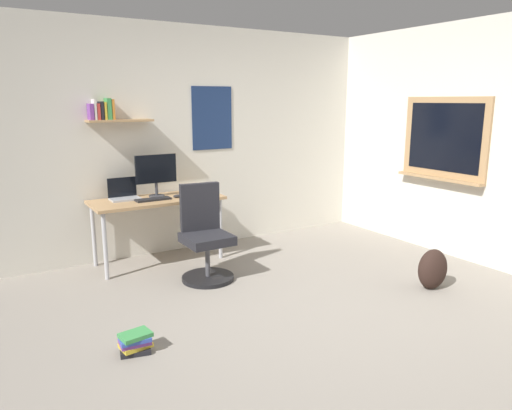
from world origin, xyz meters
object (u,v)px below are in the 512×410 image
object	(u,v)px
laptop	(124,194)
monitor_primary	(156,172)
keyboard	(153,199)
coffee_mug	(208,189)
computer_mouse	(178,196)
office_chair	(205,239)
book_stack_on_floor	(135,342)
backpack	(433,269)
desk	(157,205)

from	to	relation	value
laptop	monitor_primary	world-z (taller)	monitor_primary
keyboard	coffee_mug	xyz separation A→B (m)	(0.67, 0.05, 0.04)
computer_mouse	coffee_mug	bearing A→B (deg)	7.29
laptop	computer_mouse	size ratio (longest dim) A/B	2.98
office_chair	laptop	xyz separation A→B (m)	(-0.54, 0.86, 0.37)
computer_mouse	book_stack_on_floor	distance (m)	2.12
monitor_primary	backpack	bearing A→B (deg)	-48.98
coffee_mug	backpack	distance (m)	2.53
desk	office_chair	xyz separation A→B (m)	(0.22, -0.71, -0.24)
office_chair	computer_mouse	bearing A→B (deg)	91.26
desk	laptop	bearing A→B (deg)	155.56
computer_mouse	backpack	distance (m)	2.72
keyboard	computer_mouse	world-z (taller)	computer_mouse
coffee_mug	book_stack_on_floor	xyz separation A→B (m)	(-1.45, -1.77, -0.69)
computer_mouse	backpack	bearing A→B (deg)	-49.43
monitor_primary	coffee_mug	bearing A→B (deg)	-11.89
coffee_mug	laptop	bearing A→B (deg)	169.65
monitor_primary	computer_mouse	size ratio (longest dim) A/B	4.46
office_chair	computer_mouse	distance (m)	0.72
desk	computer_mouse	size ratio (longest dim) A/B	13.48
keyboard	computer_mouse	distance (m)	0.28
office_chair	keyboard	xyz separation A→B (m)	(-0.29, 0.64, 0.32)
desk	computer_mouse	bearing A→B (deg)	-19.44
monitor_primary	keyboard	xyz separation A→B (m)	(-0.11, -0.17, -0.26)
laptop	monitor_primary	bearing A→B (deg)	-7.84
desk	keyboard	size ratio (longest dim) A/B	3.79
book_stack_on_floor	laptop	bearing A→B (deg)	74.63
office_chair	laptop	distance (m)	1.08
office_chair	monitor_primary	size ratio (longest dim) A/B	2.05
desk	computer_mouse	xyz separation A→B (m)	(0.21, -0.07, 0.09)
keyboard	computer_mouse	xyz separation A→B (m)	(0.28, 0.00, 0.01)
laptop	keyboard	bearing A→B (deg)	-41.55
coffee_mug	keyboard	bearing A→B (deg)	-175.74
desk	office_chair	distance (m)	0.78
backpack	office_chair	bearing A→B (deg)	141.16
monitor_primary	backpack	world-z (taller)	monitor_primary
coffee_mug	office_chair	bearing A→B (deg)	-118.66
coffee_mug	book_stack_on_floor	bearing A→B (deg)	-129.34
office_chair	keyboard	world-z (taller)	office_chair
laptop	coffee_mug	distance (m)	0.93
office_chair	backpack	world-z (taller)	office_chair
monitor_primary	book_stack_on_floor	world-z (taller)	monitor_primary
monitor_primary	keyboard	distance (m)	0.33
monitor_primary	keyboard	bearing A→B (deg)	-121.86
office_chair	monitor_primary	distance (m)	1.01
office_chair	book_stack_on_floor	size ratio (longest dim) A/B	3.97
book_stack_on_floor	desk	bearing A→B (deg)	64.68
desk	book_stack_on_floor	world-z (taller)	desk
laptop	backpack	xyz separation A→B (m)	(2.26, -2.24, -0.58)
keyboard	backpack	bearing A→B (deg)	-45.15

